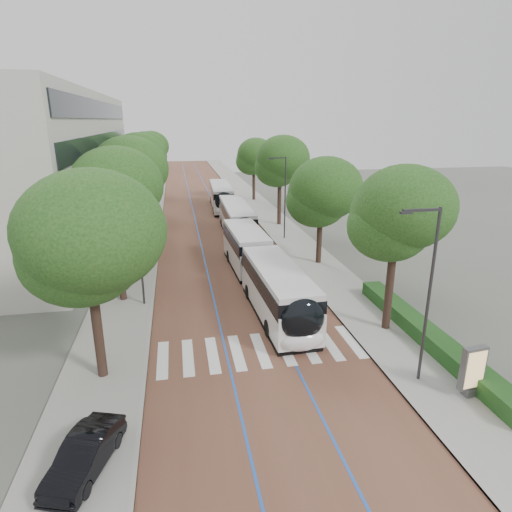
# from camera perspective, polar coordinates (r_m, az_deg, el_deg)

# --- Properties ---
(ground) EXTENTS (160.00, 160.00, 0.00)m
(ground) POSITION_cam_1_polar(r_m,az_deg,el_deg) (21.95, 0.61, -13.80)
(ground) COLOR #51544C
(ground) RESTS_ON ground
(road) EXTENTS (11.00, 140.00, 0.02)m
(road) POSITION_cam_1_polar(r_m,az_deg,el_deg) (59.57, -6.95, 6.49)
(road) COLOR brown
(road) RESTS_ON ground
(sidewalk_left) EXTENTS (4.00, 140.00, 0.12)m
(sidewalk_left) POSITION_cam_1_polar(r_m,az_deg,el_deg) (59.57, -14.20, 6.13)
(sidewalk_left) COLOR gray
(sidewalk_left) RESTS_ON ground
(sidewalk_right) EXTENTS (4.00, 140.00, 0.12)m
(sidewalk_right) POSITION_cam_1_polar(r_m,az_deg,el_deg) (60.49, 0.20, 6.84)
(sidewalk_right) COLOR gray
(sidewalk_right) RESTS_ON ground
(kerb_left) EXTENTS (0.20, 140.00, 0.14)m
(kerb_left) POSITION_cam_1_polar(r_m,az_deg,el_deg) (59.48, -12.37, 6.24)
(kerb_left) COLOR gray
(kerb_left) RESTS_ON ground
(kerb_right) EXTENTS (0.20, 140.00, 0.14)m
(kerb_right) POSITION_cam_1_polar(r_m,az_deg,el_deg) (60.17, -1.59, 6.77)
(kerb_right) COLOR gray
(kerb_right) RESTS_ON ground
(zebra_crossing) EXTENTS (10.55, 3.60, 0.01)m
(zebra_crossing) POSITION_cam_1_polar(r_m,az_deg,el_deg) (22.81, 0.62, -12.41)
(zebra_crossing) COLOR silver
(zebra_crossing) RESTS_ON ground
(lane_line_left) EXTENTS (0.12, 126.00, 0.01)m
(lane_line_left) POSITION_cam_1_polar(r_m,az_deg,el_deg) (59.49, -8.49, 6.42)
(lane_line_left) COLOR #224FAB
(lane_line_left) RESTS_ON road
(lane_line_right) EXTENTS (0.12, 126.00, 0.01)m
(lane_line_right) POSITION_cam_1_polar(r_m,az_deg,el_deg) (59.69, -5.40, 6.57)
(lane_line_right) COLOR #224FAB
(lane_line_right) RESTS_ON road
(office_building) EXTENTS (18.11, 40.00, 14.00)m
(office_building) POSITION_cam_1_polar(r_m,az_deg,el_deg) (49.17, -29.85, 10.21)
(office_building) COLOR #AAA69D
(office_building) RESTS_ON ground
(hedge) EXTENTS (1.20, 14.00, 0.80)m
(hedge) POSITION_cam_1_polar(r_m,az_deg,el_deg) (24.89, 21.95, -9.78)
(hedge) COLOR #1A3D15
(hedge) RESTS_ON sidewalk_right
(streetlight_near) EXTENTS (1.82, 0.20, 8.00)m
(streetlight_near) POSITION_cam_1_polar(r_m,az_deg,el_deg) (19.64, 21.82, -3.42)
(streetlight_near) COLOR #302F32
(streetlight_near) RESTS_ON sidewalk_right
(streetlight_far) EXTENTS (1.82, 0.20, 8.00)m
(streetlight_far) POSITION_cam_1_polar(r_m,az_deg,el_deg) (42.17, 3.67, 8.60)
(streetlight_far) COLOR #302F32
(streetlight_far) RESTS_ON sidewalk_right
(lamp_post_left) EXTENTS (0.14, 0.14, 8.00)m
(lamp_post_left) POSITION_cam_1_polar(r_m,az_deg,el_deg) (27.46, -15.30, 1.54)
(lamp_post_left) COLOR #302F32
(lamp_post_left) RESTS_ON sidewalk_left
(trees_left) EXTENTS (6.15, 60.91, 9.73)m
(trees_left) POSITION_cam_1_polar(r_m,az_deg,el_deg) (42.17, -16.07, 10.86)
(trees_left) COLOR black
(trees_left) RESTS_ON ground
(trees_right) EXTENTS (5.83, 47.32, 9.37)m
(trees_right) POSITION_cam_1_polar(r_m,az_deg,el_deg) (42.56, 5.04, 10.66)
(trees_right) COLOR black
(trees_right) RESTS_ON ground
(lead_bus) EXTENTS (3.20, 18.48, 3.20)m
(lead_bus) POSITION_cam_1_polar(r_m,az_deg,el_deg) (29.15, 0.89, -2.02)
(lead_bus) COLOR black
(lead_bus) RESTS_ON ground
(bus_queued_0) EXTENTS (2.73, 12.44, 3.20)m
(bus_queued_0) POSITION_cam_1_polar(r_m,az_deg,el_deg) (44.08, -2.56, 4.78)
(bus_queued_0) COLOR silver
(bus_queued_0) RESTS_ON ground
(bus_queued_1) EXTENTS (3.02, 12.49, 3.20)m
(bus_queued_1) POSITION_cam_1_polar(r_m,az_deg,el_deg) (57.89, -4.67, 7.86)
(bus_queued_1) COLOR silver
(bus_queued_1) RESTS_ON ground
(ad_panel) EXTENTS (1.14, 0.48, 2.31)m
(ad_panel) POSITION_cam_1_polar(r_m,az_deg,el_deg) (20.89, 26.90, -13.45)
(ad_panel) COLOR #59595B
(ad_panel) RESTS_ON sidewalk_right
(parked_car) EXTENTS (2.43, 3.97, 1.24)m
(parked_car) POSITION_cam_1_polar(r_m,az_deg,el_deg) (16.85, -21.86, -23.36)
(parked_car) COLOR black
(parked_car) RESTS_ON sidewalk_left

